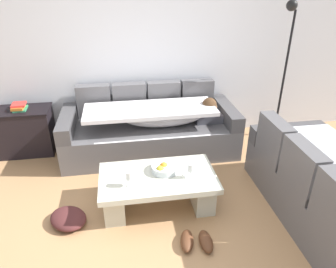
% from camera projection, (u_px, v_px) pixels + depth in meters
% --- Properties ---
extents(ground_plane, '(14.00, 14.00, 0.00)m').
position_uv_depth(ground_plane, '(150.00, 236.00, 2.98)').
color(ground_plane, tan).
extents(back_wall, '(9.00, 0.10, 2.70)m').
position_uv_depth(back_wall, '(130.00, 46.00, 4.25)').
color(back_wall, silver).
rests_on(back_wall, ground_plane).
extents(couch_along_wall, '(2.32, 0.92, 0.88)m').
position_uv_depth(couch_along_wall, '(153.00, 129.00, 4.28)').
color(couch_along_wall, '#565558').
rests_on(couch_along_wall, ground_plane).
extents(couch_near_window, '(0.92, 2.02, 0.88)m').
position_uv_depth(couch_near_window, '(331.00, 193.00, 3.01)').
color(couch_near_window, '#565558').
rests_on(couch_near_window, ground_plane).
extents(coffee_table, '(1.20, 0.68, 0.38)m').
position_uv_depth(coffee_table, '(158.00, 187.00, 3.27)').
color(coffee_table, beige).
rests_on(coffee_table, ground_plane).
extents(fruit_bowl, '(0.28, 0.28, 0.10)m').
position_uv_depth(fruit_bowl, '(164.00, 168.00, 3.26)').
color(fruit_bowl, silver).
rests_on(fruit_bowl, coffee_table).
extents(wine_glass_near_left, '(0.07, 0.07, 0.17)m').
position_uv_depth(wine_glass_near_left, '(129.00, 176.00, 3.00)').
color(wine_glass_near_left, silver).
rests_on(wine_glass_near_left, coffee_table).
extents(wine_glass_near_right, '(0.07, 0.07, 0.17)m').
position_uv_depth(wine_glass_near_right, '(191.00, 168.00, 3.12)').
color(wine_glass_near_right, silver).
rests_on(wine_glass_near_right, coffee_table).
extents(open_magazine, '(0.32, 0.26, 0.01)m').
position_uv_depth(open_magazine, '(194.00, 170.00, 3.28)').
color(open_magazine, white).
rests_on(open_magazine, coffee_table).
extents(side_cabinet, '(0.72, 0.44, 0.64)m').
position_uv_depth(side_cabinet, '(26.00, 131.00, 4.24)').
color(side_cabinet, black).
rests_on(side_cabinet, ground_plane).
extents(book_stack_on_cabinet, '(0.19, 0.22, 0.08)m').
position_uv_depth(book_stack_on_cabinet, '(19.00, 107.00, 4.08)').
color(book_stack_on_cabinet, '#338C59').
rests_on(book_stack_on_cabinet, side_cabinet).
extents(floor_lamp, '(0.33, 0.31, 1.95)m').
position_uv_depth(floor_lamp, '(284.00, 65.00, 4.29)').
color(floor_lamp, black).
rests_on(floor_lamp, ground_plane).
extents(pair_of_shoes, '(0.32, 0.32, 0.09)m').
position_uv_depth(pair_of_shoes, '(196.00, 241.00, 2.86)').
color(pair_of_shoes, '#59331E').
rests_on(pair_of_shoes, ground_plane).
extents(crumpled_garment, '(0.51, 0.51, 0.12)m').
position_uv_depth(crumpled_garment, '(68.00, 218.00, 3.10)').
color(crumpled_garment, '#4C2323').
rests_on(crumpled_garment, ground_plane).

